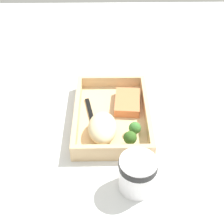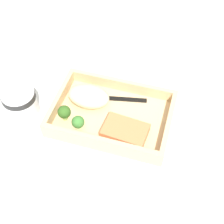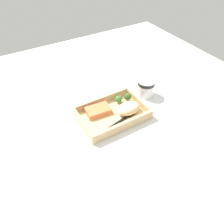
{
  "view_description": "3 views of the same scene",
  "coord_description": "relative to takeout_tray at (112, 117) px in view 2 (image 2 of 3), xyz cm",
  "views": [
    {
      "loc": [
        61.4,
        -1.01,
        56.11
      ],
      "look_at": [
        0.0,
        0.0,
        2.7
      ],
      "focal_mm": 50.0,
      "sensor_mm": 36.0,
      "label": 1
    },
    {
      "loc": [
        -13.11,
        44.29,
        61.7
      ],
      "look_at": [
        0.0,
        0.0,
        2.7
      ],
      "focal_mm": 50.0,
      "sensor_mm": 36.0,
      "label": 2
    },
    {
      "loc": [
        -34.49,
        -58.16,
        65.21
      ],
      "look_at": [
        0.0,
        0.0,
        2.7
      ],
      "focal_mm": 35.0,
      "sensor_mm": 36.0,
      "label": 3
    }
  ],
  "objects": [
    {
      "name": "paper_cup",
      "position": [
        21.29,
        4.92,
        3.98
      ],
      "size": [
        8.0,
        8.0,
        8.21
      ],
      "color": "white",
      "rests_on": "ground_plane"
    },
    {
      "name": "receipt_slip",
      "position": [
        -22.04,
        -3.0,
        -0.48
      ],
      "size": [
        12.41,
        16.69,
        0.24
      ],
      "primitive_type": "cube",
      "rotation": [
        0.0,
        0.0,
        -0.26
      ],
      "color": "white",
      "rests_on": "ground_plane"
    },
    {
      "name": "ground_plane",
      "position": [
        0.0,
        0.0,
        -1.6
      ],
      "size": [
        160.0,
        160.0,
        2.0
      ],
      "primitive_type": "cube",
      "color": "silver"
    },
    {
      "name": "broccoli_floret_2",
      "position": [
        10.57,
        4.06,
        3.13
      ],
      "size": [
        3.17,
        3.17,
        4.25
      ],
      "color": "#8AA65B",
      "rests_on": "takeout_tray"
    },
    {
      "name": "tray_rim",
      "position": [
        0.0,
        0.0,
        2.22
      ],
      "size": [
        28.56,
        19.52,
        3.24
      ],
      "color": "tan",
      "rests_on": "takeout_tray"
    },
    {
      "name": "broccoli_floret_1",
      "position": [
        6.64,
        5.48,
        2.54
      ],
      "size": [
        3.03,
        3.03,
        3.54
      ],
      "color": "#7FAD64",
      "rests_on": "takeout_tray"
    },
    {
      "name": "fork",
      "position": [
        1.69,
        -5.15,
        0.82
      ],
      "size": [
        15.81,
        4.77,
        0.44
      ],
      "color": "black",
      "rests_on": "takeout_tray"
    },
    {
      "name": "takeout_tray",
      "position": [
        0.0,
        0.0,
        0.0
      ],
      "size": [
        28.56,
        19.52,
        1.2
      ],
      "primitive_type": "cube",
      "color": "tan",
      "rests_on": "ground_plane"
    },
    {
      "name": "salmon_fillet",
      "position": [
        -4.44,
        4.27,
        1.75
      ],
      "size": [
        10.73,
        7.52,
        2.31
      ],
      "primitive_type": "cube",
      "rotation": [
        0.0,
        0.0,
        -0.09
      ],
      "color": "#E37848",
      "rests_on": "takeout_tray"
    },
    {
      "name": "mashed_potatoes",
      "position": [
        6.75,
        -2.43,
        2.97
      ],
      "size": [
        10.5,
        7.01,
        4.74
      ],
      "primitive_type": "ellipsoid",
      "color": "beige",
      "rests_on": "takeout_tray"
    }
  ]
}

